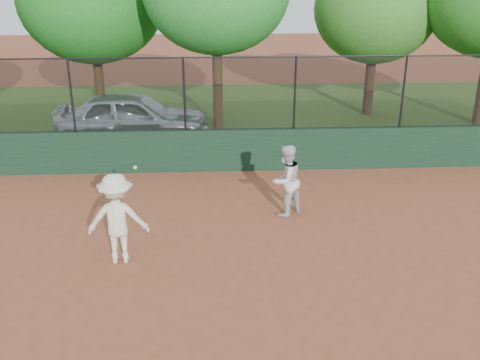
{
  "coord_description": "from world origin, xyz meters",
  "views": [
    {
      "loc": [
        0.24,
        -8.27,
        5.37
      ],
      "look_at": [
        0.8,
        2.2,
        1.2
      ],
      "focal_mm": 40.0,
      "sensor_mm": 36.0,
      "label": 1
    }
  ],
  "objects_px": {
    "parked_car": "(133,118)",
    "tree_1": "(91,0)",
    "player_second": "(286,180)",
    "player_main": "(118,219)",
    "tree_3": "(376,9)"
  },
  "relations": [
    {
      "from": "player_second",
      "to": "player_main",
      "type": "bearing_deg",
      "value": -10.69
    },
    {
      "from": "parked_car",
      "to": "tree_3",
      "type": "bearing_deg",
      "value": -70.4
    },
    {
      "from": "player_second",
      "to": "player_main",
      "type": "relative_size",
      "value": 0.81
    },
    {
      "from": "player_main",
      "to": "tree_3",
      "type": "relative_size",
      "value": 0.35
    },
    {
      "from": "player_main",
      "to": "tree_1",
      "type": "xyz_separation_m",
      "value": [
        -2.51,
        11.62,
        3.36
      ]
    },
    {
      "from": "player_main",
      "to": "tree_3",
      "type": "height_order",
      "value": "tree_3"
    },
    {
      "from": "parked_car",
      "to": "tree_3",
      "type": "relative_size",
      "value": 0.83
    },
    {
      "from": "parked_car",
      "to": "tree_3",
      "type": "height_order",
      "value": "tree_3"
    },
    {
      "from": "parked_car",
      "to": "player_main",
      "type": "height_order",
      "value": "player_main"
    },
    {
      "from": "tree_3",
      "to": "tree_1",
      "type": "bearing_deg",
      "value": 175.94
    },
    {
      "from": "parked_car",
      "to": "tree_1",
      "type": "bearing_deg",
      "value": 23.96
    },
    {
      "from": "tree_1",
      "to": "tree_3",
      "type": "height_order",
      "value": "tree_1"
    },
    {
      "from": "player_main",
      "to": "tree_3",
      "type": "xyz_separation_m",
      "value": [
        7.93,
        10.88,
        3.05
      ]
    },
    {
      "from": "tree_1",
      "to": "tree_3",
      "type": "relative_size",
      "value": 1.11
    },
    {
      "from": "player_second",
      "to": "tree_1",
      "type": "bearing_deg",
      "value": -97.87
    }
  ]
}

